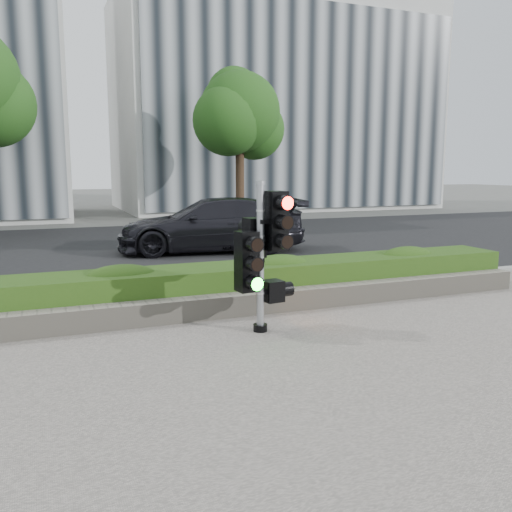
# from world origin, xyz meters

# --- Properties ---
(ground) EXTENTS (120.00, 120.00, 0.00)m
(ground) POSITION_xyz_m (0.00, 0.00, 0.00)
(ground) COLOR #51514C
(ground) RESTS_ON ground
(sidewalk) EXTENTS (16.00, 11.00, 0.03)m
(sidewalk) POSITION_xyz_m (0.00, -2.50, 0.01)
(sidewalk) COLOR #9E9389
(sidewalk) RESTS_ON ground
(road) EXTENTS (60.00, 13.00, 0.02)m
(road) POSITION_xyz_m (0.00, 10.00, 0.01)
(road) COLOR black
(road) RESTS_ON ground
(curb) EXTENTS (60.00, 0.25, 0.12)m
(curb) POSITION_xyz_m (0.00, 3.15, 0.06)
(curb) COLOR gray
(curb) RESTS_ON ground
(stone_wall) EXTENTS (12.00, 0.32, 0.34)m
(stone_wall) POSITION_xyz_m (0.00, 1.90, 0.20)
(stone_wall) COLOR gray
(stone_wall) RESTS_ON sidewalk
(hedge) EXTENTS (12.00, 1.00, 0.68)m
(hedge) POSITION_xyz_m (0.00, 2.55, 0.37)
(hedge) COLOR #4F7123
(hedge) RESTS_ON sidewalk
(building_right) EXTENTS (18.00, 10.00, 12.00)m
(building_right) POSITION_xyz_m (11.00, 25.00, 6.00)
(building_right) COLOR #B7B7B2
(building_right) RESTS_ON ground
(tree_right) EXTENTS (4.10, 3.58, 6.53)m
(tree_right) POSITION_xyz_m (5.48, 15.55, 4.48)
(tree_right) COLOR black
(tree_right) RESTS_ON ground
(traffic_signal) EXTENTS (0.76, 0.59, 2.12)m
(traffic_signal) POSITION_xyz_m (0.53, 1.00, 1.20)
(traffic_signal) COLOR black
(traffic_signal) RESTS_ON sidewalk
(car_dark) EXTENTS (5.47, 3.05, 1.50)m
(car_dark) POSITION_xyz_m (2.11, 8.55, 0.77)
(car_dark) COLOR black
(car_dark) RESTS_ON road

